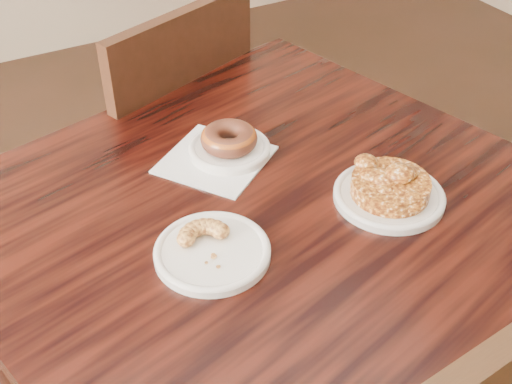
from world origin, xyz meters
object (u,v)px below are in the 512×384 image
cafe_table (273,359)px  chair_far (145,164)px  apple_fritter (391,183)px  cruller_fragment (212,243)px  glazed_donut (229,138)px

cafe_table → chair_far: chair_far is taller
chair_far → apple_fritter: bearing=84.8°
cafe_table → chair_far: size_ratio=0.99×
apple_fritter → cruller_fragment: 0.31m
chair_far → apple_fritter: (0.19, -0.68, 0.33)m
chair_far → apple_fritter: chair_far is taller
cafe_table → chair_far: (-0.01, 0.63, 0.08)m
cruller_fragment → glazed_donut: bearing=57.4°
glazed_donut → cruller_fragment: size_ratio=1.07×
cruller_fragment → cafe_table: bearing=16.4°
glazed_donut → chair_far: bearing=92.6°
chair_far → cruller_fragment: 0.75m
cafe_table → glazed_donut: 0.45m
chair_far → glazed_donut: (0.02, -0.45, 0.33)m
chair_far → glazed_donut: 0.56m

